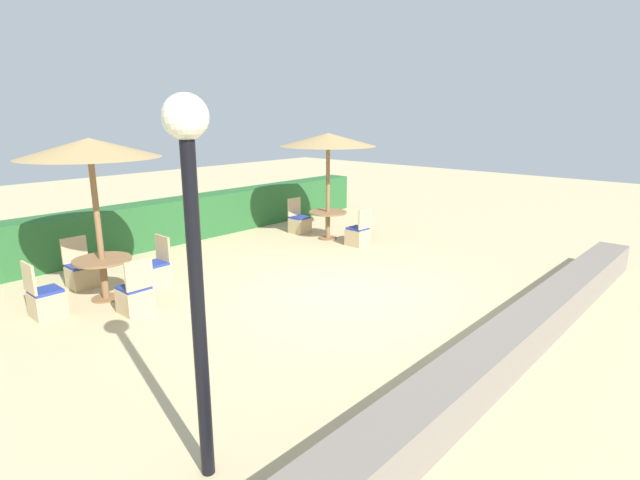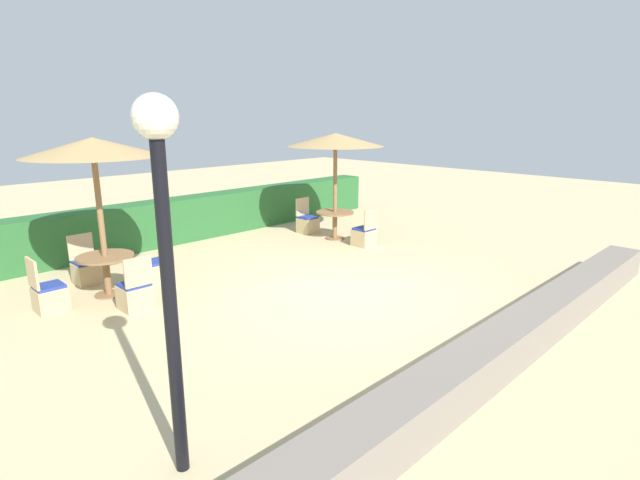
{
  "view_description": "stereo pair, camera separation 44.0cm",
  "coord_description": "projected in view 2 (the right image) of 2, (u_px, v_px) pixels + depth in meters",
  "views": [
    {
      "loc": [
        -6.6,
        -5.31,
        3.17
      ],
      "look_at": [
        0.0,
        0.6,
        0.9
      ],
      "focal_mm": 28.0,
      "sensor_mm": 36.0,
      "label": 1
    },
    {
      "loc": [
        -6.29,
        -5.63,
        3.17
      ],
      "look_at": [
        0.0,
        0.6,
        0.9
      ],
      "focal_mm": 28.0,
      "sensor_mm": 36.0,
      "label": 2
    }
  ],
  "objects": [
    {
      "name": "stone_border",
      "position": [
        519.0,
        335.0,
        6.72
      ],
      "size": [
        10.0,
        0.56,
        0.51
      ],
      "primitive_type": "cube",
      "color": "slate",
      "rests_on": "ground_plane"
    },
    {
      "name": "patio_chair_back_right_south",
      "position": [
        364.0,
        235.0,
        12.16
      ],
      "size": [
        0.46,
        0.46,
        0.93
      ],
      "color": "tan",
      "rests_on": "ground_plane"
    },
    {
      "name": "ground_plane",
      "position": [
        344.0,
        294.0,
        8.96
      ],
      "size": [
        40.0,
        40.0,
        0.0
      ],
      "primitive_type": "plane",
      "color": "#C6B284"
    },
    {
      "name": "round_table_back_left",
      "position": [
        106.0,
        265.0,
        8.78
      ],
      "size": [
        0.97,
        0.97,
        0.74
      ],
      "color": "olive",
      "rests_on": "ground_plane"
    },
    {
      "name": "lamp_post",
      "position": [
        163.0,
        218.0,
        4.0
      ],
      "size": [
        0.36,
        0.36,
        3.32
      ],
      "color": "black",
      "rests_on": "ground_plane"
    },
    {
      "name": "patio_chair_back_left_north",
      "position": [
        87.0,
        270.0,
        9.48
      ],
      "size": [
        0.46,
        0.46,
        0.93
      ],
      "rotation": [
        0.0,
        0.0,
        3.14
      ],
      "color": "tan",
      "rests_on": "ground_plane"
    },
    {
      "name": "patio_chair_back_right_north",
      "position": [
        307.0,
        223.0,
        13.51
      ],
      "size": [
        0.46,
        0.46,
        0.93
      ],
      "rotation": [
        0.0,
        0.0,
        3.14
      ],
      "color": "tan",
      "rests_on": "ground_plane"
    },
    {
      "name": "patio_chair_back_left_south",
      "position": [
        135.0,
        294.0,
        8.24
      ],
      "size": [
        0.46,
        0.46,
        0.93
      ],
      "color": "tan",
      "rests_on": "ground_plane"
    },
    {
      "name": "parasol_back_left",
      "position": [
        93.0,
        148.0,
        8.28
      ],
      "size": [
        2.25,
        2.25,
        2.77
      ],
      "color": "olive",
      "rests_on": "ground_plane"
    },
    {
      "name": "parasol_back_right",
      "position": [
        335.0,
        140.0,
        12.28
      ],
      "size": [
        2.39,
        2.39,
        2.68
      ],
      "color": "olive",
      "rests_on": "ground_plane"
    },
    {
      "name": "patio_chair_back_left_east",
      "position": [
        158.0,
        269.0,
        9.51
      ],
      "size": [
        0.46,
        0.46,
        0.93
      ],
      "rotation": [
        0.0,
        0.0,
        1.57
      ],
      "color": "tan",
      "rests_on": "ground_plane"
    },
    {
      "name": "round_table_back_right",
      "position": [
        335.0,
        218.0,
        12.77
      ],
      "size": [
        0.97,
        0.97,
        0.71
      ],
      "color": "olive",
      "rests_on": "ground_plane"
    },
    {
      "name": "hedge_row",
      "position": [
        181.0,
        219.0,
        12.61
      ],
      "size": [
        13.0,
        0.7,
        1.09
      ],
      "primitive_type": "cube",
      "color": "#28602D",
      "rests_on": "ground_plane"
    },
    {
      "name": "patio_chair_back_left_west",
      "position": [
        49.0,
        296.0,
        8.15
      ],
      "size": [
        0.46,
        0.46,
        0.93
      ],
      "rotation": [
        0.0,
        0.0,
        -1.57
      ],
      "color": "tan",
      "rests_on": "ground_plane"
    }
  ]
}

